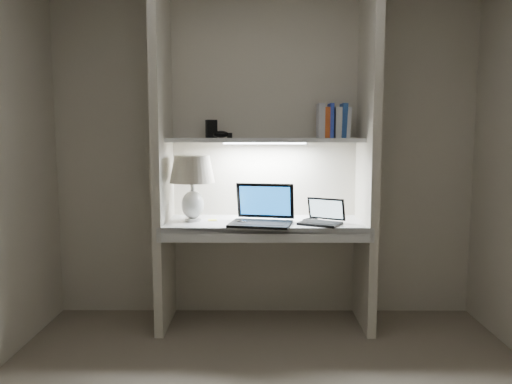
{
  "coord_description": "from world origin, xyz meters",
  "views": [
    {
      "loc": [
        -0.05,
        -2.32,
        1.39
      ],
      "look_at": [
        -0.06,
        1.05,
        1.0
      ],
      "focal_mm": 35.0,
      "sensor_mm": 36.0,
      "label": 1
    }
  ],
  "objects_px": {
    "laptop_main": "(262,215)",
    "speaker": "(271,207)",
    "table_lamp": "(192,177)",
    "laptop_netbook": "(322,218)",
    "book_row": "(333,122)"
  },
  "relations": [
    {
      "from": "laptop_main",
      "to": "speaker",
      "type": "distance_m",
      "value": 0.3
    },
    {
      "from": "speaker",
      "to": "laptop_netbook",
      "type": "bearing_deg",
      "value": -55.39
    },
    {
      "from": "laptop_netbook",
      "to": "speaker",
      "type": "xyz_separation_m",
      "value": [
        -0.35,
        0.3,
        0.03
      ]
    },
    {
      "from": "table_lamp",
      "to": "laptop_netbook",
      "type": "bearing_deg",
      "value": -6.59
    },
    {
      "from": "laptop_main",
      "to": "speaker",
      "type": "bearing_deg",
      "value": 87.58
    },
    {
      "from": "laptop_netbook",
      "to": "speaker",
      "type": "height_order",
      "value": "laptop_netbook"
    },
    {
      "from": "table_lamp",
      "to": "speaker",
      "type": "relative_size",
      "value": 3.3
    },
    {
      "from": "table_lamp",
      "to": "speaker",
      "type": "bearing_deg",
      "value": 18.63
    },
    {
      "from": "laptop_main",
      "to": "book_row",
      "type": "height_order",
      "value": "book_row"
    },
    {
      "from": "table_lamp",
      "to": "laptop_netbook",
      "type": "relative_size",
      "value": 1.34
    },
    {
      "from": "laptop_netbook",
      "to": "book_row",
      "type": "bearing_deg",
      "value": 96.89
    },
    {
      "from": "speaker",
      "to": "laptop_main",
      "type": "bearing_deg",
      "value": -118.61
    },
    {
      "from": "laptop_netbook",
      "to": "speaker",
      "type": "relative_size",
      "value": 2.46
    },
    {
      "from": "book_row",
      "to": "laptop_main",
      "type": "bearing_deg",
      "value": -154.54
    },
    {
      "from": "laptop_main",
      "to": "laptop_netbook",
      "type": "xyz_separation_m",
      "value": [
        0.42,
        -0.01,
        -0.02
      ]
    }
  ]
}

